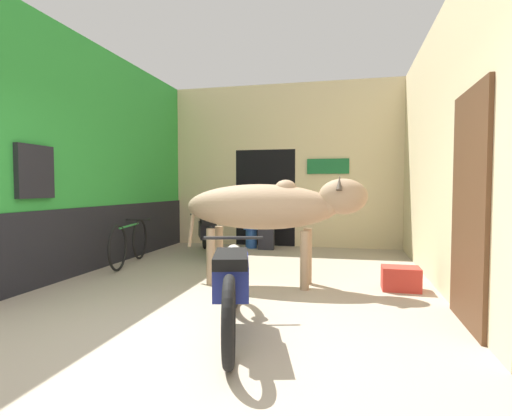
{
  "coord_description": "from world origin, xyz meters",
  "views": [
    {
      "loc": [
        1.32,
        -2.88,
        1.23
      ],
      "look_at": [
        0.09,
        2.43,
        0.95
      ],
      "focal_mm": 28.0,
      "sensor_mm": 36.0,
      "label": 1
    }
  ],
  "objects": [
    {
      "name": "shopkeeper_seated",
      "position": [
        -0.26,
        4.96,
        0.6
      ],
      "size": [
        0.44,
        0.33,
        1.14
      ],
      "color": "#282833",
      "rests_on": "ground_plane"
    },
    {
      "name": "wall_left_shopfront",
      "position": [
        -2.46,
        2.69,
        1.64
      ],
      "size": [
        0.25,
        5.4,
        3.39
      ],
      "color": "green",
      "rests_on": "ground_plane"
    },
    {
      "name": "motorcycle_near",
      "position": [
        0.36,
        0.33,
        0.43
      ],
      "size": [
        0.71,
        1.95,
        0.76
      ],
      "color": "black",
      "rests_on": "ground_plane"
    },
    {
      "name": "motorcycle_far",
      "position": [
        -1.2,
        4.02,
        0.41
      ],
      "size": [
        0.94,
        1.87,
        0.72
      ],
      "color": "black",
      "rests_on": "ground_plane"
    },
    {
      "name": "plastic_stool",
      "position": [
        -0.6,
        4.99,
        0.22
      ],
      "size": [
        0.33,
        0.33,
        0.42
      ],
      "color": "#2856B2",
      "rests_on": "ground_plane"
    },
    {
      "name": "wall_back_with_doorway",
      "position": [
        -0.16,
        5.66,
        1.43
      ],
      "size": [
        4.76,
        0.93,
        3.39
      ],
      "color": "beige",
      "rests_on": "ground_plane"
    },
    {
      "name": "cow",
      "position": [
        0.36,
        2.05,
        0.98
      ],
      "size": [
        2.31,
        0.61,
        1.39
      ],
      "color": "tan",
      "rests_on": "ground_plane"
    },
    {
      "name": "bicycle",
      "position": [
        -2.08,
        2.84,
        0.36
      ],
      "size": [
        0.47,
        1.66,
        0.71
      ],
      "color": "black",
      "rests_on": "ground_plane"
    },
    {
      "name": "crate",
      "position": [
        1.94,
        2.13,
        0.14
      ],
      "size": [
        0.44,
        0.32,
        0.28
      ],
      "color": "red",
      "rests_on": "ground_plane"
    },
    {
      "name": "ground_plane",
      "position": [
        0.0,
        0.0,
        0.0
      ],
      "size": [
        30.0,
        30.0,
        0.0
      ],
      "primitive_type": "plane",
      "color": "tan"
    },
    {
      "name": "wall_right_with_door",
      "position": [
        2.47,
        2.65,
        1.67
      ],
      "size": [
        0.22,
        5.4,
        3.39
      ],
      "color": "beige",
      "rests_on": "ground_plane"
    }
  ]
}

